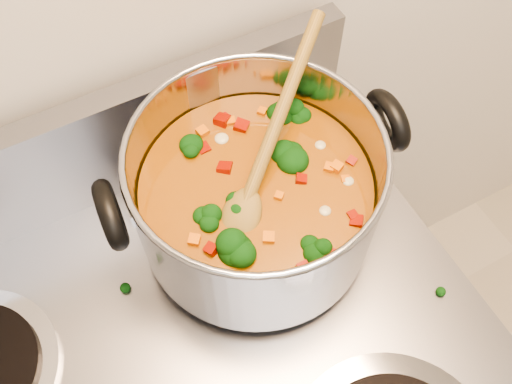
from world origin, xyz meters
TOP-DOWN VIEW (x-y plane):
  - stockpot at (0.24, 1.32)m, footprint 0.34×0.28m
  - wooden_spoon at (0.25, 1.33)m, footprint 0.23×0.20m
  - cooktop_crumbs at (0.28, 1.24)m, footprint 0.05×0.30m

SIDE VIEW (x-z plane):
  - cooktop_crumbs at x=0.28m, z-range 0.92..0.93m
  - stockpot at x=0.24m, z-range 0.92..1.09m
  - wooden_spoon at x=0.25m, z-range 0.99..1.11m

